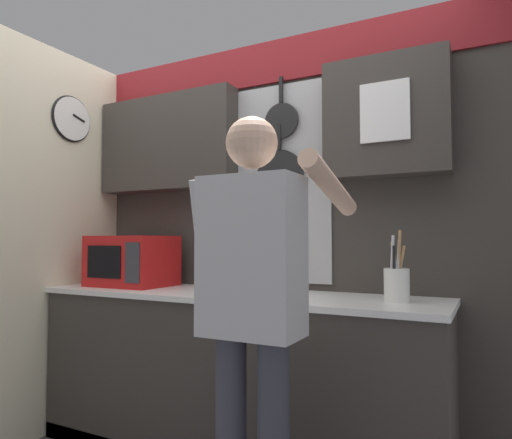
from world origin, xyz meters
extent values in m
cube|color=#38332D|center=(0.00, 0.00, 0.43)|extent=(2.25, 0.57, 0.86)
cube|color=white|center=(0.00, 0.00, 0.88)|extent=(2.28, 0.60, 0.03)
cube|color=#38332D|center=(0.00, 0.30, 1.20)|extent=(2.85, 0.04, 2.39)
cube|color=maroon|center=(0.00, 0.27, 2.26)|extent=(2.81, 0.02, 0.26)
cube|color=#38332D|center=(-0.62, 0.20, 1.82)|extent=(1.01, 0.16, 0.62)
cube|color=#38332D|center=(0.80, 0.20, 1.82)|extent=(0.64, 0.16, 0.62)
cube|color=#B2B2B2|center=(0.19, 0.28, 1.52)|extent=(0.60, 0.01, 1.18)
cylinder|color=black|center=(0.19, 0.25, 1.89)|extent=(0.21, 0.02, 0.21)
cube|color=black|center=(0.19, 0.24, 2.07)|extent=(0.02, 0.02, 0.16)
cylinder|color=black|center=(0.18, 0.25, 1.57)|extent=(0.29, 0.02, 0.29)
cube|color=black|center=(0.18, 0.24, 1.79)|extent=(0.02, 0.02, 0.15)
cylinder|color=black|center=(0.16, 0.25, 1.25)|extent=(0.21, 0.02, 0.21)
cube|color=black|center=(0.16, 0.24, 1.41)|extent=(0.02, 0.02, 0.13)
cylinder|color=#B7B7BC|center=(0.19, 0.25, 1.01)|extent=(0.20, 0.02, 0.20)
cube|color=black|center=(0.19, 0.24, 1.18)|extent=(0.02, 0.02, 0.14)
cylinder|color=silver|center=(0.07, 0.25, 1.20)|extent=(0.01, 0.01, 0.17)
ellipsoid|color=silver|center=(0.07, 0.25, 1.10)|extent=(0.05, 0.01, 0.05)
cylinder|color=silver|center=(0.15, 0.25, 1.17)|extent=(0.01, 0.01, 0.23)
ellipsoid|color=silver|center=(0.15, 0.25, 1.04)|extent=(0.05, 0.01, 0.05)
cylinder|color=black|center=(0.23, 0.25, 1.17)|extent=(0.01, 0.01, 0.22)
ellipsoid|color=black|center=(0.23, 0.25, 1.04)|extent=(0.05, 0.01, 0.04)
cylinder|color=silver|center=(0.31, 0.25, 1.20)|extent=(0.01, 0.01, 0.17)
ellipsoid|color=silver|center=(0.31, 0.25, 1.10)|extent=(0.06, 0.01, 0.05)
cube|color=white|center=(0.82, 0.11, 1.82)|extent=(0.25, 0.02, 0.30)
cube|color=beige|center=(-1.16, -0.42, 1.20)|extent=(0.04, 1.60, 2.39)
cylinder|color=white|center=(-1.13, -0.14, 1.97)|extent=(0.02, 0.28, 0.28)
torus|color=black|center=(-1.13, -0.14, 1.97)|extent=(0.02, 0.30, 0.30)
cube|color=black|center=(-1.11, -0.09, 1.98)|extent=(0.01, 0.10, 0.04)
cube|color=red|center=(-0.73, 0.02, 1.05)|extent=(0.49, 0.37, 0.31)
cube|color=black|center=(-0.79, -0.17, 1.05)|extent=(0.27, 0.01, 0.19)
cube|color=#333338|center=(-0.56, -0.17, 1.05)|extent=(0.11, 0.01, 0.24)
cube|color=brown|center=(0.03, 0.02, 0.98)|extent=(0.12, 0.15, 0.18)
cylinder|color=black|center=(-0.01, -0.02, 1.11)|extent=(0.02, 0.04, 0.08)
cylinder|color=black|center=(0.01, -0.02, 1.11)|extent=(0.02, 0.03, 0.07)
cylinder|color=black|center=(0.03, -0.02, 1.11)|extent=(0.02, 0.03, 0.07)
cylinder|color=black|center=(0.05, -0.02, 1.10)|extent=(0.02, 0.03, 0.06)
cylinder|color=black|center=(0.06, -0.02, 1.11)|extent=(0.02, 0.03, 0.08)
cylinder|color=white|center=(0.88, 0.02, 0.97)|extent=(0.12, 0.12, 0.15)
cylinder|color=tan|center=(0.88, 0.02, 1.06)|extent=(0.05, 0.02, 0.22)
cylinder|color=silver|center=(0.88, 0.00, 1.05)|extent=(0.03, 0.05, 0.18)
cylinder|color=silver|center=(0.86, 0.01, 1.08)|extent=(0.03, 0.03, 0.25)
cylinder|color=silver|center=(0.89, 0.01, 1.07)|extent=(0.02, 0.03, 0.23)
cylinder|color=tan|center=(0.90, 0.01, 1.09)|extent=(0.03, 0.02, 0.27)
cylinder|color=tan|center=(0.90, 0.03, 1.06)|extent=(0.05, 0.03, 0.20)
cylinder|color=black|center=(0.88, -0.01, 1.05)|extent=(0.02, 0.03, 0.20)
cube|color=#BCBCBC|center=(0.46, -0.64, 1.12)|extent=(0.38, 0.22, 0.61)
sphere|color=#DBAD8E|center=(0.46, -0.64, 1.56)|extent=(0.20, 0.20, 0.20)
cylinder|color=#BCBCBC|center=(0.23, -0.61, 1.16)|extent=(0.08, 0.18, 0.55)
cylinder|color=#DBAD8E|center=(0.69, -0.37, 1.40)|extent=(0.08, 0.54, 0.23)
camera|label=1|loc=(1.28, -2.18, 1.18)|focal=32.00mm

